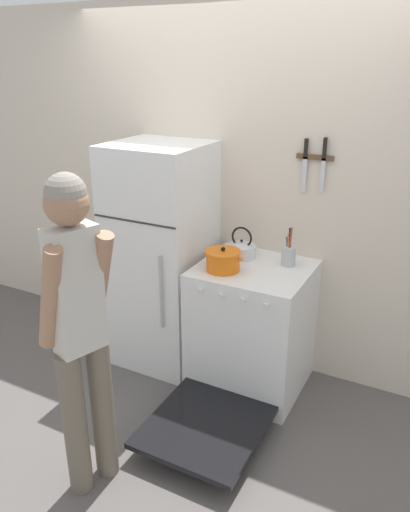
{
  "coord_description": "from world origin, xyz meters",
  "views": [
    {
      "loc": [
        1.41,
        -3.15,
        2.17
      ],
      "look_at": [
        0.01,
        -0.49,
        0.97
      ],
      "focal_mm": 35.0,
      "sensor_mm": 36.0,
      "label": 1
    }
  ],
  "objects_px": {
    "utensil_jar": "(289,255)",
    "person": "(79,323)",
    "dutch_oven_pot": "(223,260)",
    "tea_kettle": "(242,249)",
    "refrigerator": "(161,257)",
    "stove_range": "(250,330)"
  },
  "relations": [
    {
      "from": "utensil_jar",
      "to": "stove_range",
      "type": "bearing_deg",
      "value": -135.47
    },
    {
      "from": "dutch_oven_pot",
      "to": "tea_kettle",
      "type": "bearing_deg",
      "value": 87.19
    },
    {
      "from": "person",
      "to": "utensil_jar",
      "type": "bearing_deg",
      "value": -4.93
    },
    {
      "from": "stove_range",
      "to": "person",
      "type": "distance_m",
      "value": 1.36
    },
    {
      "from": "tea_kettle",
      "to": "person",
      "type": "distance_m",
      "value": 1.38
    },
    {
      "from": "dutch_oven_pot",
      "to": "stove_range",
      "type": "bearing_deg",
      "value": 30.7
    },
    {
      "from": "refrigerator",
      "to": "utensil_jar",
      "type": "height_order",
      "value": "refrigerator"
    },
    {
      "from": "refrigerator",
      "to": "person",
      "type": "bearing_deg",
      "value": -75.24
    },
    {
      "from": "stove_range",
      "to": "utensil_jar",
      "type": "xyz_separation_m",
      "value": [
        0.18,
        0.18,
        0.52
      ]
    },
    {
      "from": "refrigerator",
      "to": "utensil_jar",
      "type": "relative_size",
      "value": 6.08
    },
    {
      "from": "dutch_oven_pot",
      "to": "utensil_jar",
      "type": "height_order",
      "value": "utensil_jar"
    },
    {
      "from": "refrigerator",
      "to": "person",
      "type": "distance_m",
      "value": 1.3
    },
    {
      "from": "refrigerator",
      "to": "dutch_oven_pot",
      "type": "distance_m",
      "value": 0.61
    },
    {
      "from": "utensil_jar",
      "to": "person",
      "type": "bearing_deg",
      "value": -113.37
    },
    {
      "from": "utensil_jar",
      "to": "dutch_oven_pot",
      "type": "bearing_deg",
      "value": -141.38
    },
    {
      "from": "refrigerator",
      "to": "person",
      "type": "relative_size",
      "value": 0.96
    },
    {
      "from": "refrigerator",
      "to": "stove_range",
      "type": "height_order",
      "value": "refrigerator"
    },
    {
      "from": "tea_kettle",
      "to": "person",
      "type": "height_order",
      "value": "person"
    },
    {
      "from": "stove_range",
      "to": "utensil_jar",
      "type": "bearing_deg",
      "value": 44.53
    },
    {
      "from": "stove_range",
      "to": "utensil_jar",
      "type": "distance_m",
      "value": 0.58
    },
    {
      "from": "tea_kettle",
      "to": "utensil_jar",
      "type": "height_order",
      "value": "utensil_jar"
    },
    {
      "from": "dutch_oven_pot",
      "to": "utensil_jar",
      "type": "xyz_separation_m",
      "value": [
        0.35,
        0.28,
        0.0
      ]
    }
  ]
}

